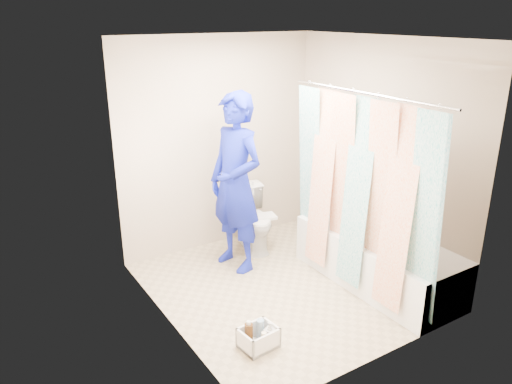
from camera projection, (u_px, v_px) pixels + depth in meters
floor at (283, 287)px, 5.02m from camera, size 2.60×2.60×0.00m
ceiling at (288, 38)px, 4.21m from camera, size 2.40×2.60×0.02m
wall_back at (219, 144)px, 5.65m from camera, size 2.40×0.02×2.40m
wall_front at (391, 220)px, 3.58m from camera, size 2.40×0.02×2.40m
wall_left at (164, 198)px, 4.01m from camera, size 0.02×2.60×2.40m
wall_right at (379, 155)px, 5.22m from camera, size 0.02×2.60×2.40m
bathtub at (377, 259)px, 5.02m from camera, size 0.70×1.75×0.50m
curtain_rod at (365, 93)px, 4.28m from camera, size 0.02×1.90×0.02m
shower_curtain at (358, 195)px, 4.60m from camera, size 0.06×1.75×1.80m
toilet at (254, 219)px, 5.76m from camera, size 0.55×0.77×0.71m
tank_lid at (257, 218)px, 5.64m from camera, size 0.47×0.29×0.03m
tank_internals at (245, 186)px, 5.80m from camera, size 0.17×0.07×0.23m
plumber at (236, 183)px, 5.14m from camera, size 0.58×0.76×1.89m
cleaning_caddy at (259, 338)px, 4.10m from camera, size 0.32×0.26×0.23m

